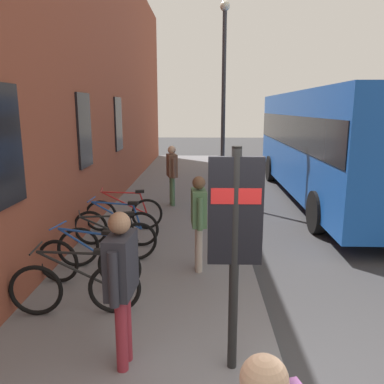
# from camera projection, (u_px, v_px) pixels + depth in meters

# --- Properties ---
(ground) EXTENTS (60.00, 60.00, 0.00)m
(ground) POSITION_uv_depth(u_px,v_px,m) (281.00, 231.00, 9.33)
(ground) COLOR #38383A
(sidewalk_pavement) EXTENTS (24.00, 3.50, 0.12)m
(sidewalk_pavement) POSITION_uv_depth(u_px,v_px,m) (173.00, 207.00, 11.35)
(sidewalk_pavement) COLOR slate
(sidewalk_pavement) RESTS_ON ground
(station_facade) EXTENTS (22.00, 0.65, 7.73)m
(station_facade) POSITION_uv_depth(u_px,v_px,m) (106.00, 74.00, 11.56)
(station_facade) COLOR brown
(station_facade) RESTS_ON ground
(bicycle_end_of_row) EXTENTS (0.48, 1.77, 0.97)m
(bicycle_end_of_row) POSITION_uv_depth(u_px,v_px,m) (76.00, 287.00, 5.25)
(bicycle_end_of_row) COLOR black
(bicycle_end_of_row) RESTS_ON sidewalk_pavement
(bicycle_under_window) EXTENTS (0.52, 1.75, 0.97)m
(bicycle_under_window) POSITION_uv_depth(u_px,v_px,m) (89.00, 262.00, 6.11)
(bicycle_under_window) COLOR black
(bicycle_under_window) RESTS_ON sidewalk_pavement
(bicycle_mid_rack) EXTENTS (0.69, 1.70, 0.97)m
(bicycle_mid_rack) POSITION_uv_depth(u_px,v_px,m) (109.00, 243.00, 7.00)
(bicycle_mid_rack) COLOR black
(bicycle_mid_rack) RESTS_ON sidewalk_pavement
(bicycle_beside_lamp) EXTENTS (0.48, 1.77, 0.97)m
(bicycle_beside_lamp) POSITION_uv_depth(u_px,v_px,m) (116.00, 227.00, 7.91)
(bicycle_beside_lamp) COLOR black
(bicycle_beside_lamp) RESTS_ON sidewalk_pavement
(bicycle_nearest_sign) EXTENTS (0.49, 1.76, 0.97)m
(bicycle_nearest_sign) POSITION_uv_depth(u_px,v_px,m) (124.00, 214.00, 8.92)
(bicycle_nearest_sign) COLOR black
(bicycle_nearest_sign) RESTS_ON sidewalk_pavement
(transit_info_sign) EXTENTS (0.10, 0.55, 2.40)m
(transit_info_sign) POSITION_uv_depth(u_px,v_px,m) (235.00, 226.00, 3.91)
(transit_info_sign) COLOR black
(transit_info_sign) RESTS_ON sidewalk_pavement
(city_bus) EXTENTS (10.52, 2.73, 3.35)m
(city_bus) POSITION_uv_depth(u_px,v_px,m) (329.00, 140.00, 12.01)
(city_bus) COLOR #1951B2
(city_bus) RESTS_ON ground
(pedestrian_near_bus) EXTENTS (0.66, 0.28, 1.73)m
(pedestrian_near_bus) POSITION_uv_depth(u_px,v_px,m) (121.00, 275.00, 4.06)
(pedestrian_near_bus) COLOR maroon
(pedestrian_near_bus) RESTS_ON sidewalk_pavement
(pedestrian_crossing_street) EXTENTS (0.63, 0.36, 1.72)m
(pedestrian_crossing_street) POSITION_uv_depth(u_px,v_px,m) (172.00, 169.00, 11.08)
(pedestrian_crossing_street) COLOR #4C724C
(pedestrian_crossing_street) RESTS_ON sidewalk_pavement
(pedestrian_by_facade) EXTENTS (0.63, 0.28, 1.66)m
(pedestrian_by_facade) POSITION_uv_depth(u_px,v_px,m) (199.00, 214.00, 6.57)
(pedestrian_by_facade) COLOR #B2A599
(pedestrian_by_facade) RESTS_ON sidewalk_pavement
(street_lamp) EXTENTS (0.28, 0.28, 5.67)m
(street_lamp) POSITION_uv_depth(u_px,v_px,m) (224.00, 88.00, 11.28)
(street_lamp) COLOR #333338
(street_lamp) RESTS_ON sidewalk_pavement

